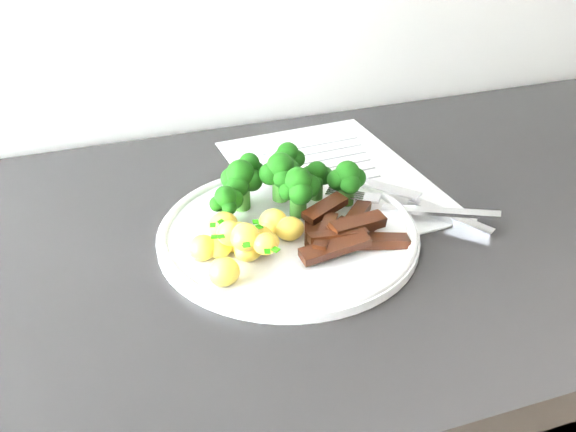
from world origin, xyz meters
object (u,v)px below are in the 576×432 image
at_px(fork, 415,207).
at_px(plate, 288,233).
at_px(recipe_paper, 333,178).
at_px(broccoli, 284,179).
at_px(beef_strips, 346,232).
at_px(knife, 428,208).
at_px(potatoes, 244,238).

bearing_deg(fork, plate, 175.36).
distance_m(recipe_paper, broccoli, 0.12).
bearing_deg(fork, beef_strips, -165.37).
xyz_separation_m(fork, knife, (0.02, 0.01, -0.01)).
distance_m(plate, beef_strips, 0.07).
xyz_separation_m(broccoli, knife, (0.16, -0.06, -0.04)).
relative_size(beef_strips, fork, 0.74).
height_order(plate, fork, fork).
distance_m(recipe_paper, beef_strips, 0.16).
xyz_separation_m(beef_strips, fork, (0.10, 0.03, -0.00)).
xyz_separation_m(potatoes, knife, (0.23, 0.02, -0.02)).
relative_size(broccoli, knife, 0.97).
relative_size(plate, beef_strips, 2.31).
xyz_separation_m(recipe_paper, fork, (0.05, -0.13, 0.02)).
relative_size(broccoli, fork, 1.09).
xyz_separation_m(broccoli, beef_strips, (0.04, -0.09, -0.03)).
distance_m(plate, knife, 0.17).
bearing_deg(fork, potatoes, -177.49).
xyz_separation_m(broccoli, potatoes, (-0.07, -0.07, -0.02)).
distance_m(beef_strips, fork, 0.10).
bearing_deg(beef_strips, potatoes, 171.42).
bearing_deg(broccoli, potatoes, -133.02).
height_order(potatoes, knife, potatoes).
distance_m(potatoes, knife, 0.23).
xyz_separation_m(recipe_paper, plate, (-0.10, -0.11, 0.01)).
xyz_separation_m(potatoes, beef_strips, (0.11, -0.02, -0.01)).
distance_m(fork, knife, 0.02).
bearing_deg(potatoes, knife, 4.08).
height_order(beef_strips, knife, beef_strips).
height_order(broccoli, beef_strips, broccoli).
xyz_separation_m(recipe_paper, broccoli, (-0.09, -0.06, 0.05)).
xyz_separation_m(plate, fork, (0.15, -0.01, 0.01)).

